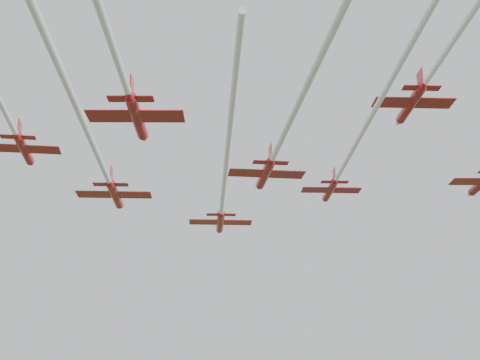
% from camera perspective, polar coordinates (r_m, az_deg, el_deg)
% --- Properties ---
extents(jet_lead, '(22.12, 64.36, 2.95)m').
position_cam_1_polar(jet_lead, '(89.77, -1.40, -0.85)').
color(jet_lead, red).
extents(jet_row2_left, '(20.31, 59.63, 2.95)m').
position_cam_1_polar(jet_row2_left, '(76.99, -12.01, 2.02)').
color(jet_row2_left, red).
extents(jet_row2_right, '(20.89, 65.13, 2.43)m').
position_cam_1_polar(jet_row2_right, '(75.50, 10.11, 3.51)').
color(jet_row2_right, red).
extents(jet_row3_mid, '(25.62, 63.64, 2.69)m').
position_cam_1_polar(jet_row3_mid, '(62.97, 4.69, 5.83)').
color(jet_row3_mid, red).
extents(jet_row4_left, '(15.67, 50.70, 2.75)m').
position_cam_1_polar(jet_row4_left, '(54.22, -10.50, 10.24)').
color(jet_row4_left, red).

